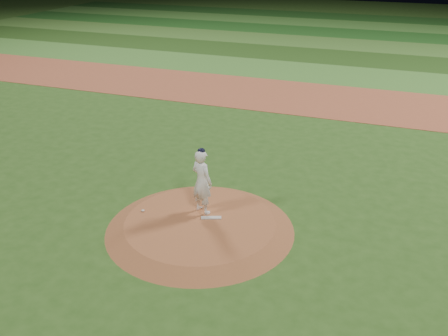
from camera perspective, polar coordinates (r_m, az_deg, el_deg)
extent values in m
plane|color=#2C531B|center=(14.75, -2.74, -6.96)|extent=(120.00, 120.00, 0.00)
cube|color=#9C4C30|center=(27.10, 9.00, 7.96)|extent=(70.00, 6.00, 0.02)
cube|color=#3E772B|center=(32.33, 11.11, 10.56)|extent=(70.00, 5.00, 0.02)
cube|color=#224516|center=(37.14, 12.53, 12.28)|extent=(70.00, 5.00, 0.02)
cube|color=#3D6C27|center=(42.00, 13.63, 13.60)|extent=(70.00, 5.00, 0.02)
cube|color=#1B4D18|center=(46.89, 14.52, 14.64)|extent=(70.00, 5.00, 0.02)
cube|color=#397329|center=(51.80, 15.24, 15.49)|extent=(70.00, 5.00, 0.02)
cube|color=#1A4716|center=(56.73, 15.84, 16.18)|extent=(70.00, 5.00, 0.02)
cone|color=#9C5630|center=(14.68, -2.75, -6.55)|extent=(5.50, 5.50, 0.25)
cube|color=beige|center=(14.77, -1.47, -5.70)|extent=(0.61, 0.36, 0.03)
ellipsoid|color=silver|center=(15.30, -9.25, -4.82)|extent=(0.10, 0.10, 0.06)
imported|color=white|center=(14.65, -2.54, -1.57)|extent=(0.86, 0.72, 2.01)
ellipsoid|color=black|center=(14.24, -2.61, 1.97)|extent=(0.22, 0.22, 0.15)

